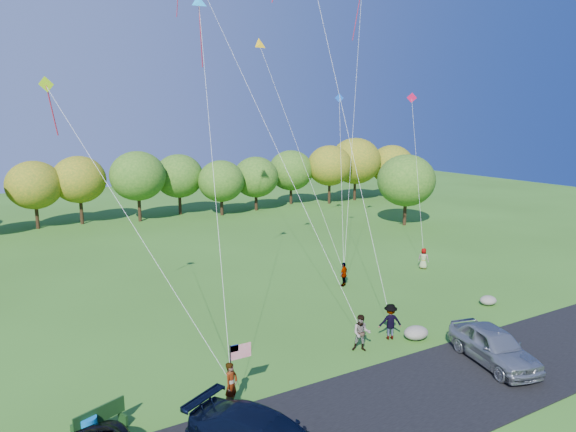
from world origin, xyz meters
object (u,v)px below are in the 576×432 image
flyer_e (423,258)px  park_bench (99,419)px  flyer_d (344,274)px  flyer_a (231,385)px  flyer_b (361,333)px  flyer_c (390,321)px  minivan_silver (494,346)px  trash_barrel (89,429)px

flyer_e → park_bench: size_ratio=0.83×
flyer_d → flyer_a: bearing=8.8°
flyer_b → flyer_c: 2.17m
minivan_silver → flyer_b: size_ratio=2.71×
flyer_e → trash_barrel: (-25.24, -9.55, -0.34)m
flyer_c → flyer_d: 8.52m
flyer_b → flyer_e: flyer_b is taller
flyer_c → flyer_b: bearing=32.3°
flyer_c → park_bench: 14.37m
flyer_b → flyer_e: bearing=72.0°
flyer_a → flyer_b: size_ratio=1.01×
minivan_silver → flyer_b: bearing=150.4°
flyer_a → flyer_b: 7.54m
park_bench → trash_barrel: 0.49m
flyer_e → flyer_a: bearing=82.5°
minivan_silver → flyer_e: 15.22m
flyer_a → trash_barrel: 5.22m
flyer_a → flyer_c: bearing=-22.3°
trash_barrel → flyer_a: bearing=-5.4°
flyer_c → park_bench: flyer_c is taller
minivan_silver → trash_barrel: (-16.97, 3.23, -0.45)m
flyer_a → flyer_c: 9.71m
trash_barrel → flyer_b: bearing=3.9°
flyer_d → trash_barrel: 19.95m
flyer_d → flyer_e: 7.57m
flyer_d → flyer_b: bearing=29.6°
flyer_a → trash_barrel: bearing=142.0°
minivan_silver → flyer_e: size_ratio=3.12×
minivan_silver → flyer_c: flyer_c is taller
trash_barrel → minivan_silver: bearing=-10.8°
flyer_b → flyer_d: size_ratio=1.11×
minivan_silver → flyer_a: bearing=-179.5°
flyer_e → trash_barrel: size_ratio=1.78×
flyer_b → park_bench: 12.21m
park_bench → trash_barrel: (-0.40, -0.23, -0.14)m
flyer_b → flyer_e: (12.65, 8.68, -0.12)m
flyer_e → park_bench: 26.53m
minivan_silver → flyer_d: minivan_silver is taller
flyer_a → flyer_d: flyer_a is taller
flyer_c → flyer_d: size_ratio=1.13×
flyer_d → trash_barrel: flyer_d is taller
flyer_e → flyer_d: bearing=58.3°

